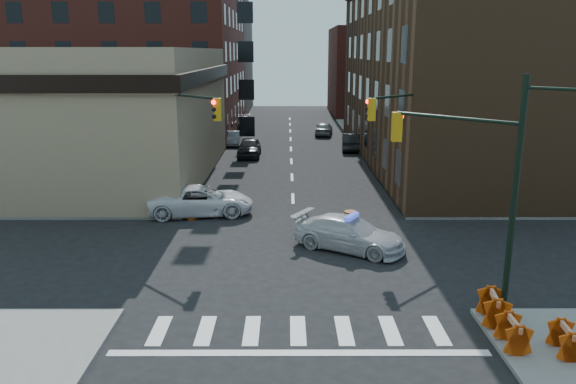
{
  "coord_description": "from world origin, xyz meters",
  "views": [
    {
      "loc": [
        -0.35,
        -23.33,
        8.81
      ],
      "look_at": [
        -0.31,
        2.92,
        2.2
      ],
      "focal_mm": 35.0,
      "sensor_mm": 36.0,
      "label": 1
    }
  ],
  "objects_px": {
    "barrel_road": "(350,222)",
    "barrel_bank": "(191,211)",
    "pickup": "(201,200)",
    "barricade_se_a": "(493,308)",
    "parked_car_wfar": "(234,138)",
    "police_car": "(349,234)",
    "pedestrian_b": "(100,195)",
    "parked_car_enear": "(351,142)",
    "pedestrian_a": "(130,185)",
    "barricade_nw_a": "(150,205)",
    "parked_car_wnear": "(249,147)"
  },
  "relations": [
    {
      "from": "parked_car_wfar",
      "to": "barricade_nw_a",
      "type": "bearing_deg",
      "value": -95.89
    },
    {
      "from": "parked_car_enear",
      "to": "barricade_se_a",
      "type": "bearing_deg",
      "value": 95.93
    },
    {
      "from": "parked_car_wfar",
      "to": "parked_car_enear",
      "type": "distance_m",
      "value": 11.37
    },
    {
      "from": "barrel_road",
      "to": "pedestrian_b",
      "type": "bearing_deg",
      "value": 166.25
    },
    {
      "from": "barrel_bank",
      "to": "pedestrian_b",
      "type": "bearing_deg",
      "value": 169.7
    },
    {
      "from": "parked_car_enear",
      "to": "barricade_nw_a",
      "type": "relative_size",
      "value": 3.7
    },
    {
      "from": "parked_car_wnear",
      "to": "barricade_nw_a",
      "type": "distance_m",
      "value": 18.51
    },
    {
      "from": "parked_car_enear",
      "to": "barricade_se_a",
      "type": "height_order",
      "value": "parked_car_enear"
    },
    {
      "from": "parked_car_wfar",
      "to": "parked_car_enear",
      "type": "relative_size",
      "value": 0.84
    },
    {
      "from": "police_car",
      "to": "barricade_nw_a",
      "type": "relative_size",
      "value": 4.08
    },
    {
      "from": "barricade_se_a",
      "to": "parked_car_wfar",
      "type": "bearing_deg",
      "value": 25.67
    },
    {
      "from": "pickup",
      "to": "barricade_se_a",
      "type": "xyz_separation_m",
      "value": [
        11.52,
        -13.08,
        -0.15
      ]
    },
    {
      "from": "pedestrian_a",
      "to": "barrel_bank",
      "type": "relative_size",
      "value": 1.83
    },
    {
      "from": "parked_car_wfar",
      "to": "barrel_bank",
      "type": "bearing_deg",
      "value": -90.27
    },
    {
      "from": "barrel_road",
      "to": "pedestrian_a",
      "type": "bearing_deg",
      "value": 154.45
    },
    {
      "from": "pedestrian_a",
      "to": "barrel_road",
      "type": "height_order",
      "value": "pedestrian_a"
    },
    {
      "from": "police_car",
      "to": "pedestrian_a",
      "type": "xyz_separation_m",
      "value": [
        -12.23,
        8.35,
        0.28
      ]
    },
    {
      "from": "parked_car_wnear",
      "to": "pedestrian_b",
      "type": "distance_m",
      "value": 19.06
    },
    {
      "from": "police_car",
      "to": "parked_car_enear",
      "type": "xyz_separation_m",
      "value": [
        3.03,
        26.55,
        0.02
      ]
    },
    {
      "from": "police_car",
      "to": "pickup",
      "type": "relative_size",
      "value": 0.9
    },
    {
      "from": "pickup",
      "to": "parked_car_wfar",
      "type": "height_order",
      "value": "pickup"
    },
    {
      "from": "pedestrian_b",
      "to": "barrel_bank",
      "type": "relative_size",
      "value": 1.98
    },
    {
      "from": "barrel_road",
      "to": "barrel_bank",
      "type": "height_order",
      "value": "barrel_road"
    },
    {
      "from": "barrel_bank",
      "to": "barricade_se_a",
      "type": "relative_size",
      "value": 0.72
    },
    {
      "from": "pedestrian_b",
      "to": "barricade_se_a",
      "type": "height_order",
      "value": "pedestrian_b"
    },
    {
      "from": "parked_car_wfar",
      "to": "barrel_road",
      "type": "distance_m",
      "value": 28.33
    },
    {
      "from": "pickup",
      "to": "barrel_road",
      "type": "height_order",
      "value": "pickup"
    },
    {
      "from": "pedestrian_b",
      "to": "barricade_nw_a",
      "type": "bearing_deg",
      "value": -9.31
    },
    {
      "from": "pedestrian_a",
      "to": "barrel_bank",
      "type": "bearing_deg",
      "value": -21.97
    },
    {
      "from": "parked_car_enear",
      "to": "pedestrian_a",
      "type": "xyz_separation_m",
      "value": [
        -15.26,
        -18.21,
        0.26
      ]
    },
    {
      "from": "pedestrian_b",
      "to": "parked_car_wfar",
      "type": "bearing_deg",
      "value": 74.68
    },
    {
      "from": "parked_car_wnear",
      "to": "barrel_bank",
      "type": "height_order",
      "value": "parked_car_wnear"
    },
    {
      "from": "barrel_road",
      "to": "police_car",
      "type": "bearing_deg",
      "value": -97.71
    },
    {
      "from": "police_car",
      "to": "pickup",
      "type": "distance_m",
      "value": 9.48
    },
    {
      "from": "parked_car_wnear",
      "to": "barricade_se_a",
      "type": "distance_m",
      "value": 32.32
    },
    {
      "from": "pedestrian_b",
      "to": "barricade_nw_a",
      "type": "distance_m",
      "value": 2.83
    },
    {
      "from": "pedestrian_a",
      "to": "barrel_bank",
      "type": "height_order",
      "value": "pedestrian_a"
    },
    {
      "from": "barricade_se_a",
      "to": "parked_car_enear",
      "type": "bearing_deg",
      "value": 9.29
    },
    {
      "from": "pickup",
      "to": "pedestrian_b",
      "type": "height_order",
      "value": "pedestrian_b"
    },
    {
      "from": "parked_car_wfar",
      "to": "barrel_road",
      "type": "height_order",
      "value": "parked_car_wfar"
    },
    {
      "from": "barricade_nw_a",
      "to": "barricade_se_a",
      "type": "bearing_deg",
      "value": -35.58
    },
    {
      "from": "pickup",
      "to": "pedestrian_a",
      "type": "relative_size",
      "value": 3.27
    },
    {
      "from": "police_car",
      "to": "pedestrian_b",
      "type": "xyz_separation_m",
      "value": [
        -13.12,
        5.63,
        0.35
      ]
    },
    {
      "from": "pedestrian_b",
      "to": "barricade_se_a",
      "type": "distance_m",
      "value": 21.46
    },
    {
      "from": "pedestrian_a",
      "to": "pedestrian_b",
      "type": "height_order",
      "value": "pedestrian_b"
    },
    {
      "from": "pickup",
      "to": "pedestrian_a",
      "type": "xyz_separation_m",
      "value": [
        -4.64,
        2.67,
        0.23
      ]
    },
    {
      "from": "police_car",
      "to": "barricade_se_a",
      "type": "relative_size",
      "value": 3.85
    },
    {
      "from": "parked_car_enear",
      "to": "barricade_nw_a",
      "type": "xyz_separation_m",
      "value": [
        -13.37,
        -21.22,
        -0.15
      ]
    },
    {
      "from": "parked_car_wnear",
      "to": "pedestrian_a",
      "type": "height_order",
      "value": "pedestrian_a"
    },
    {
      "from": "parked_car_wfar",
      "to": "pedestrian_b",
      "type": "bearing_deg",
      "value": -102.46
    }
  ]
}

